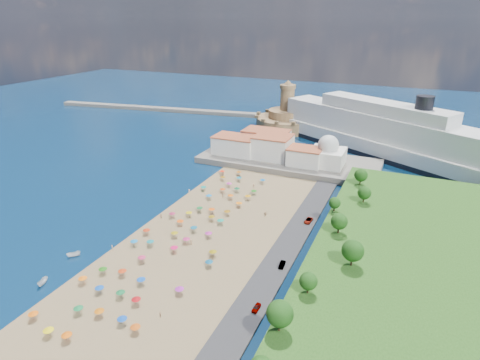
% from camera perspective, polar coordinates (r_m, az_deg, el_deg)
% --- Properties ---
extents(ground, '(700.00, 700.00, 0.00)m').
position_cam_1_polar(ground, '(149.36, -5.31, -5.95)').
color(ground, '#071938').
rests_on(ground, ground).
extents(terrace, '(90.00, 36.00, 3.00)m').
position_cam_1_polar(terrace, '(207.14, 6.90, 2.70)').
color(terrace, '#59544C').
rests_on(terrace, ground).
extents(jetty, '(18.00, 70.00, 2.40)m').
position_cam_1_polar(jetty, '(245.37, 4.43, 5.85)').
color(jetty, '#59544C').
rests_on(jetty, ground).
extents(breakwater, '(199.03, 34.77, 2.60)m').
position_cam_1_polar(breakwater, '(327.11, -9.41, 9.81)').
color(breakwater, '#59544C').
rests_on(breakwater, ground).
extents(waterfront_buildings, '(57.00, 29.00, 11.00)m').
position_cam_1_polar(waterfront_buildings, '(209.58, 3.62, 4.89)').
color(waterfront_buildings, silver).
rests_on(waterfront_buildings, terrace).
extents(domed_building, '(16.00, 16.00, 15.00)m').
position_cam_1_polar(domed_building, '(198.42, 12.35, 3.73)').
color(domed_building, silver).
rests_on(domed_building, terrace).
extents(fortress, '(40.00, 40.00, 32.40)m').
position_cam_1_polar(fortress, '(271.50, 6.62, 8.58)').
color(fortress, '#98794C').
rests_on(fortress, ground).
extents(cruise_ship, '(151.22, 98.13, 34.92)m').
position_cam_1_polar(cruise_ship, '(231.45, 19.44, 5.97)').
color(cruise_ship, black).
rests_on(cruise_ship, ground).
extents(beach_parasols, '(32.41, 115.12, 2.20)m').
position_cam_1_polar(beach_parasols, '(141.00, -7.88, -6.90)').
color(beach_parasols, gray).
rests_on(beach_parasols, beach).
extents(beachgoers, '(38.65, 95.01, 1.87)m').
position_cam_1_polar(beachgoers, '(157.72, -3.83, -3.82)').
color(beachgoers, tan).
rests_on(beachgoers, beach).
extents(moored_boats, '(6.06, 18.63, 1.64)m').
position_cam_1_polar(moored_boats, '(133.84, -24.37, -11.30)').
color(moored_boats, white).
rests_on(moored_boats, ground).
extents(parked_cars, '(2.63, 55.85, 1.34)m').
position_cam_1_polar(parked_cars, '(131.78, 7.42, -9.53)').
color(parked_cars, gray).
rests_on(parked_cars, promenade).
extents(hillside_trees, '(16.45, 111.78, 7.85)m').
position_cam_1_polar(hillside_trees, '(121.45, 13.22, -8.11)').
color(hillside_trees, '#382314').
rests_on(hillside_trees, hillside).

